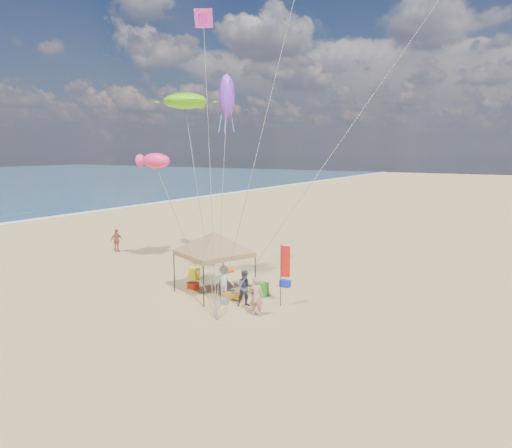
{
  "coord_description": "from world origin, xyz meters",
  "views": [
    {
      "loc": [
        11.52,
        -15.79,
        7.44
      ],
      "look_at": [
        0.0,
        3.0,
        4.0
      ],
      "focal_mm": 33.73,
      "sensor_mm": 36.0,
      "label": 1
    }
  ],
  "objects_px": {
    "chair_green": "(262,289)",
    "beach_cart": "(233,295)",
    "feather_flag": "(284,265)",
    "person_near_b": "(246,288)",
    "person_far_a": "(116,240)",
    "canopy_tent": "(214,234)",
    "cooler_blue": "(285,284)",
    "cooler_red": "(193,285)",
    "chair_yellow": "(194,273)",
    "person_near_a": "(256,296)",
    "person_near_c": "(224,281)"
  },
  "relations": [
    {
      "from": "canopy_tent",
      "to": "person_near_c",
      "type": "xyz_separation_m",
      "value": [
        0.71,
        -0.14,
        -2.34
      ]
    },
    {
      "from": "cooler_red",
      "to": "chair_yellow",
      "type": "height_order",
      "value": "chair_yellow"
    },
    {
      "from": "chair_yellow",
      "to": "person_far_a",
      "type": "bearing_deg",
      "value": 162.8
    },
    {
      "from": "canopy_tent",
      "to": "cooler_blue",
      "type": "relative_size",
      "value": 10.55
    },
    {
      "from": "feather_flag",
      "to": "person_near_b",
      "type": "distance_m",
      "value": 2.15
    },
    {
      "from": "canopy_tent",
      "to": "chair_green",
      "type": "xyz_separation_m",
      "value": [
        2.33,
        0.95,
        -2.8
      ]
    },
    {
      "from": "chair_green",
      "to": "cooler_red",
      "type": "bearing_deg",
      "value": -167.46
    },
    {
      "from": "cooler_red",
      "to": "beach_cart",
      "type": "distance_m",
      "value": 2.86
    },
    {
      "from": "person_far_a",
      "to": "cooler_blue",
      "type": "bearing_deg",
      "value": -88.27
    },
    {
      "from": "feather_flag",
      "to": "person_near_a",
      "type": "height_order",
      "value": "feather_flag"
    },
    {
      "from": "person_near_a",
      "to": "person_far_a",
      "type": "distance_m",
      "value": 17.08
    },
    {
      "from": "chair_green",
      "to": "beach_cart",
      "type": "relative_size",
      "value": 0.78
    },
    {
      "from": "feather_flag",
      "to": "chair_yellow",
      "type": "relative_size",
      "value": 4.28
    },
    {
      "from": "cooler_red",
      "to": "cooler_blue",
      "type": "relative_size",
      "value": 1.0
    },
    {
      "from": "chair_green",
      "to": "person_near_b",
      "type": "bearing_deg",
      "value": -85.62
    },
    {
      "from": "person_near_a",
      "to": "canopy_tent",
      "type": "bearing_deg",
      "value": -32.11
    },
    {
      "from": "chair_green",
      "to": "person_near_a",
      "type": "bearing_deg",
      "value": -64.4
    },
    {
      "from": "canopy_tent",
      "to": "person_near_a",
      "type": "bearing_deg",
      "value": -25.14
    },
    {
      "from": "canopy_tent",
      "to": "cooler_blue",
      "type": "xyz_separation_m",
      "value": [
        2.55,
        3.02,
        -2.96
      ]
    },
    {
      "from": "cooler_blue",
      "to": "canopy_tent",
      "type": "bearing_deg",
      "value": -130.21
    },
    {
      "from": "chair_green",
      "to": "person_near_b",
      "type": "height_order",
      "value": "person_near_b"
    },
    {
      "from": "canopy_tent",
      "to": "person_far_a",
      "type": "relative_size",
      "value": 3.38
    },
    {
      "from": "feather_flag",
      "to": "cooler_blue",
      "type": "xyz_separation_m",
      "value": [
        -1.47,
        2.89,
        -1.81
      ]
    },
    {
      "from": "cooler_blue",
      "to": "person_far_a",
      "type": "height_order",
      "value": "person_far_a"
    },
    {
      "from": "chair_yellow",
      "to": "person_near_c",
      "type": "relative_size",
      "value": 0.43
    },
    {
      "from": "canopy_tent",
      "to": "cooler_blue",
      "type": "distance_m",
      "value": 4.94
    },
    {
      "from": "chair_yellow",
      "to": "beach_cart",
      "type": "height_order",
      "value": "chair_yellow"
    },
    {
      "from": "cooler_blue",
      "to": "person_far_a",
      "type": "distance_m",
      "value": 14.92
    },
    {
      "from": "beach_cart",
      "to": "person_near_a",
      "type": "xyz_separation_m",
      "value": [
        2.26,
        -1.45,
        0.7
      ]
    },
    {
      "from": "feather_flag",
      "to": "person_far_a",
      "type": "xyz_separation_m",
      "value": [
        -16.3,
        4.5,
        -1.16
      ]
    },
    {
      "from": "feather_flag",
      "to": "person_near_b",
      "type": "relative_size",
      "value": 1.7
    },
    {
      "from": "chair_yellow",
      "to": "person_near_b",
      "type": "bearing_deg",
      "value": -25.93
    },
    {
      "from": "chair_green",
      "to": "person_far_a",
      "type": "xyz_separation_m",
      "value": [
        -14.6,
        3.68,
        0.49
      ]
    },
    {
      "from": "feather_flag",
      "to": "chair_green",
      "type": "xyz_separation_m",
      "value": [
        -1.69,
        0.82,
        -1.65
      ]
    },
    {
      "from": "chair_yellow",
      "to": "person_far_a",
      "type": "xyz_separation_m",
      "value": [
        -9.62,
        2.98,
        0.49
      ]
    },
    {
      "from": "chair_yellow",
      "to": "feather_flag",
      "type": "bearing_deg",
      "value": -12.81
    },
    {
      "from": "canopy_tent",
      "to": "person_near_b",
      "type": "height_order",
      "value": "canopy_tent"
    },
    {
      "from": "person_far_a",
      "to": "beach_cart",
      "type": "bearing_deg",
      "value": -101.75
    },
    {
      "from": "canopy_tent",
      "to": "feather_flag",
      "type": "distance_m",
      "value": 4.19
    },
    {
      "from": "person_far_a",
      "to": "feather_flag",
      "type": "bearing_deg",
      "value": -97.53
    },
    {
      "from": "canopy_tent",
      "to": "person_far_a",
      "type": "xyz_separation_m",
      "value": [
        -12.27,
        4.62,
        -2.31
      ]
    },
    {
      "from": "chair_green",
      "to": "chair_yellow",
      "type": "bearing_deg",
      "value": 172.02
    },
    {
      "from": "feather_flag",
      "to": "beach_cart",
      "type": "bearing_deg",
      "value": -172.33
    },
    {
      "from": "cooler_blue",
      "to": "person_near_a",
      "type": "relative_size",
      "value": 0.3
    },
    {
      "from": "chair_yellow",
      "to": "person_near_a",
      "type": "distance_m",
      "value": 7.11
    },
    {
      "from": "person_near_a",
      "to": "person_near_c",
      "type": "bearing_deg",
      "value": -35.19
    },
    {
      "from": "cooler_blue",
      "to": "person_far_a",
      "type": "bearing_deg",
      "value": 173.83
    },
    {
      "from": "person_near_c",
      "to": "person_far_a",
      "type": "relative_size",
      "value": 0.96
    },
    {
      "from": "feather_flag",
      "to": "beach_cart",
      "type": "relative_size",
      "value": 3.33
    },
    {
      "from": "feather_flag",
      "to": "person_far_a",
      "type": "relative_size",
      "value": 1.78
    }
  ]
}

